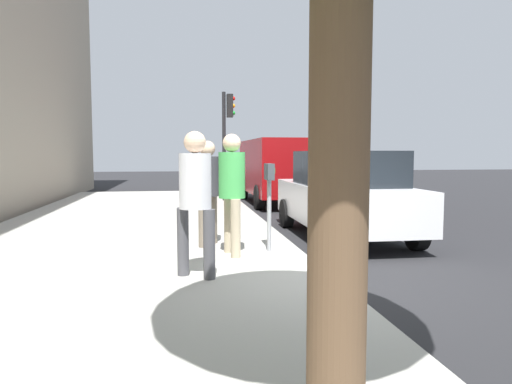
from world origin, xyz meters
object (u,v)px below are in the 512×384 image
Objects in this scene: parking_meter at (269,188)px; parked_sedan_near at (344,194)px; pedestrian_bystander at (195,191)px; parked_van_far at (278,167)px; parking_officer at (208,184)px; pedestrian_at_meter at (232,183)px; traffic_signal at (227,128)px.

parking_meter is 0.32× the size of parked_sedan_near.
pedestrian_bystander is 10.31m from parked_van_far.
parked_sedan_near is (1.74, -1.88, -0.27)m from parking_meter.
parking_meter is 1.15m from parking_officer.
pedestrian_at_meter is 0.42× the size of parked_sedan_near.
parked_van_far is at bearing 99.01° from parking_officer.
parked_sedan_near reaches higher than parking_meter.
pedestrian_at_meter is at bearing 175.01° from traffic_signal.
pedestrian_bystander is 9.90m from traffic_signal.
pedestrian_at_meter is at bearing 127.71° from parked_sedan_near.
pedestrian_bystander is 0.35× the size of parked_van_far.
parked_sedan_near is at bearing 180.00° from parked_van_far.
parked_van_far is (9.84, -3.09, 0.00)m from pedestrian_bystander.
parked_van_far is at bearing -12.58° from parking_meter.
traffic_signal is (-0.12, 1.76, 1.32)m from parked_van_far.
traffic_signal is (7.65, -1.07, 1.37)m from parking_officer.
parking_officer is 0.40× the size of parked_sedan_near.
pedestrian_at_meter is 0.36× the size of parked_van_far.
pedestrian_at_meter is 1.05× the size of parking_officer.
parked_van_far reaches higher than parking_officer.
parked_sedan_near is (1.93, -2.50, -0.37)m from pedestrian_at_meter.
parking_meter is at bearing 132.75° from parked_sedan_near.
traffic_signal reaches higher than pedestrian_at_meter.
parked_van_far reaches higher than pedestrian_bystander.
traffic_signal is at bearing 15.00° from parked_sedan_near.
traffic_signal is at bearing 111.05° from parking_officer.
parked_van_far is at bearing -0.00° from parked_sedan_near.
parking_meter is at bearing 8.59° from pedestrian_at_meter.
pedestrian_at_meter is 0.90m from parking_officer.
traffic_signal is at bearing 28.85° from pedestrian_bystander.
parking_officer reaches higher than parking_meter.
parking_officer is 0.34× the size of parked_van_far.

